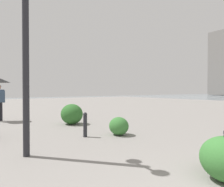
% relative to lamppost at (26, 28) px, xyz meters
% --- Properties ---
extents(lamppost, '(0.98, 0.28, 4.24)m').
position_rel_lamppost_xyz_m(lamppost, '(0.00, 0.00, 0.00)').
color(lamppost, '#232328').
rests_on(lamppost, ground).
extents(bollard_mid, '(0.13, 0.13, 0.77)m').
position_rel_lamppost_xyz_m(bollard_mid, '(0.88, -1.91, -2.40)').
color(bollard_mid, '#232328').
rests_on(bollard_mid, ground).
extents(shrub_low, '(1.01, 0.91, 0.86)m').
position_rel_lamppost_xyz_m(shrub_low, '(3.30, -2.54, -2.37)').
color(shrub_low, '#2D6628').
rests_on(shrub_low, ground).
extents(shrub_wide, '(0.68, 0.61, 0.58)m').
position_rel_lamppost_xyz_m(shrub_wide, '(0.50, -2.93, -2.51)').
color(shrub_wide, '#387533').
rests_on(shrub_wide, ground).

